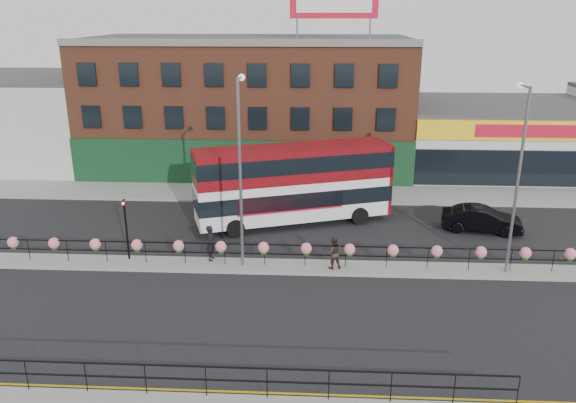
{
  "coord_description": "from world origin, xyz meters",
  "views": [
    {
      "loc": [
        1.48,
        -25.38,
        12.1
      ],
      "look_at": [
        0.0,
        3.0,
        2.5
      ],
      "focal_mm": 35.0,
      "sensor_mm": 36.0,
      "label": 1
    }
  ],
  "objects_px": {
    "car": "(482,219)",
    "lamp_column_east": "(518,165)",
    "pedestrian_a": "(211,243)",
    "pedestrian_b": "(333,253)",
    "double_decker_bus": "(294,177)",
    "lamp_column_west": "(240,157)"
  },
  "relations": [
    {
      "from": "double_decker_bus",
      "to": "car",
      "type": "xyz_separation_m",
      "value": [
        10.93,
        -0.84,
        -2.16
      ]
    },
    {
      "from": "pedestrian_a",
      "to": "pedestrian_b",
      "type": "distance_m",
      "value": 6.19
    },
    {
      "from": "pedestrian_a",
      "to": "pedestrian_b",
      "type": "bearing_deg",
      "value": -93.58
    },
    {
      "from": "car",
      "to": "lamp_column_west",
      "type": "relative_size",
      "value": 0.51
    },
    {
      "from": "double_decker_bus",
      "to": "lamp_column_east",
      "type": "xyz_separation_m",
      "value": [
        10.57,
        -6.35,
        2.55
      ]
    },
    {
      "from": "car",
      "to": "pedestrian_a",
      "type": "relative_size",
      "value": 2.56
    },
    {
      "from": "car",
      "to": "lamp_column_west",
      "type": "distance_m",
      "value": 15.07
    },
    {
      "from": "pedestrian_b",
      "to": "lamp_column_west",
      "type": "height_order",
      "value": "lamp_column_west"
    },
    {
      "from": "pedestrian_a",
      "to": "lamp_column_east",
      "type": "xyz_separation_m",
      "value": [
        14.51,
        -0.46,
        4.38
      ]
    },
    {
      "from": "pedestrian_b",
      "to": "car",
      "type": "bearing_deg",
      "value": -158.04
    },
    {
      "from": "car",
      "to": "lamp_column_east",
      "type": "bearing_deg",
      "value": -172.78
    },
    {
      "from": "double_decker_bus",
      "to": "lamp_column_east",
      "type": "distance_m",
      "value": 12.59
    },
    {
      "from": "lamp_column_west",
      "to": "lamp_column_east",
      "type": "height_order",
      "value": "lamp_column_west"
    },
    {
      "from": "lamp_column_west",
      "to": "lamp_column_east",
      "type": "bearing_deg",
      "value": -0.53
    },
    {
      "from": "pedestrian_b",
      "to": "pedestrian_a",
      "type": "bearing_deg",
      "value": -17.76
    },
    {
      "from": "pedestrian_b",
      "to": "lamp_column_east",
      "type": "distance_m",
      "value": 9.49
    },
    {
      "from": "car",
      "to": "lamp_column_east",
      "type": "xyz_separation_m",
      "value": [
        -0.36,
        -5.51,
        4.7
      ]
    },
    {
      "from": "car",
      "to": "pedestrian_b",
      "type": "distance_m",
      "value": 10.44
    },
    {
      "from": "lamp_column_east",
      "to": "car",
      "type": "bearing_deg",
      "value": 86.31
    },
    {
      "from": "double_decker_bus",
      "to": "lamp_column_east",
      "type": "relative_size",
      "value": 1.33
    },
    {
      "from": "pedestrian_a",
      "to": "pedestrian_b",
      "type": "relative_size",
      "value": 1.12
    },
    {
      "from": "double_decker_bus",
      "to": "pedestrian_a",
      "type": "bearing_deg",
      "value": -123.77
    }
  ]
}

